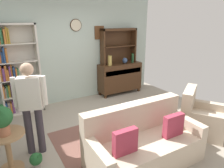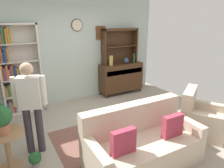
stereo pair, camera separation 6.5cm
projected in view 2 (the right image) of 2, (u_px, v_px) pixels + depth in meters
name	position (u px, v px, depth m)	size (l,w,h in m)	color
ground_plane	(113.00, 132.00, 4.16)	(5.40, 4.60, 0.02)	#9E9384
wall_back	(73.00, 49.00, 5.49)	(5.00, 0.09, 2.80)	#ADC1B7
area_rug	(129.00, 136.00, 4.00)	(2.73, 1.83, 0.01)	brown
bookshelf	(17.00, 71.00, 4.76)	(0.90, 0.30, 2.10)	silver
sideboard	(121.00, 77.00, 6.18)	(1.30, 0.45, 0.92)	#422816
sideboard_hutch	(119.00, 41.00, 5.94)	(1.10, 0.26, 1.00)	#422816
vase_tall	(111.00, 61.00, 5.76)	(0.11, 0.11, 0.28)	tan
vase_round	(126.00, 61.00, 6.03)	(0.15, 0.15, 0.17)	#33476B
bottle_wine	(134.00, 58.00, 6.12)	(0.07, 0.07, 0.27)	#194223
couch_floral	(142.00, 144.00, 3.22)	(1.81, 0.88, 0.90)	beige
armchair_floral	(201.00, 119.00, 4.06)	(1.05, 1.06, 0.88)	beige
plant_stand	(7.00, 147.00, 3.03)	(0.52, 0.52, 0.63)	#A87F56
potted_plant_large	(0.00, 118.00, 2.86)	(0.31, 0.31, 0.43)	#AD6B4C
potted_plant_small	(35.00, 159.00, 3.12)	(0.19, 0.19, 0.26)	gray
person_reading	(31.00, 103.00, 3.29)	(0.52, 0.30, 1.56)	#38333D
coffee_table	(112.00, 119.00, 3.92)	(0.80, 0.50, 0.42)	#422816
book_stack	(116.00, 115.00, 3.91)	(0.21, 0.16, 0.05)	#3F3833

